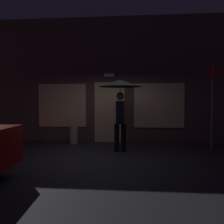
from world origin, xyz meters
The scene contains 5 objects.
ground_plane centered at (0.00, 0.00, 0.00)m, with size 18.00×18.00×0.00m, color #26262B.
building_facade centered at (0.00, 2.35, 2.27)m, with size 10.41×0.48×4.59m.
person_with_umbrella centered at (0.48, 0.52, 1.74)m, with size 1.28×1.28×2.13m.
street_sign_post centered at (3.25, 0.93, 1.47)m, with size 0.40×0.07×2.61m.
sidewalk_bollard centered at (-1.22, 1.69, 0.33)m, with size 0.29×0.29×0.67m, color #B2A899.
Camera 1 is at (0.87, -6.48, 1.46)m, focal length 38.07 mm.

